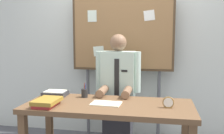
% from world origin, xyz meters
% --- Properties ---
extents(back_wall, '(6.40, 0.08, 2.70)m').
position_xyz_m(back_wall, '(0.00, 1.14, 1.35)').
color(back_wall, silver).
rests_on(back_wall, ground_plane).
extents(desk, '(1.68, 0.71, 0.75)m').
position_xyz_m(desk, '(0.00, 0.00, 0.66)').
color(desk, brown).
rests_on(desk, ground_plane).
extents(person, '(0.55, 0.56, 1.45)m').
position_xyz_m(person, '(0.00, 0.58, 0.68)').
color(person, '#2D2D33').
rests_on(person, ground_plane).
extents(bulletin_board, '(1.36, 0.09, 1.95)m').
position_xyz_m(bulletin_board, '(-0.00, 0.94, 1.42)').
color(bulletin_board, '#4C3823').
rests_on(bulletin_board, ground_plane).
extents(book_stack, '(0.22, 0.30, 0.07)m').
position_xyz_m(book_stack, '(-0.58, -0.19, 0.79)').
color(book_stack, '#B22D2D').
rests_on(book_stack, desk).
extents(open_notebook, '(0.30, 0.20, 0.01)m').
position_xyz_m(open_notebook, '(-0.02, -0.02, 0.76)').
color(open_notebook, '#F4EFCC').
rests_on(open_notebook, desk).
extents(desk_clock, '(0.11, 0.04, 0.11)m').
position_xyz_m(desk_clock, '(0.58, -0.04, 0.80)').
color(desk_clock, olive).
rests_on(desk_clock, desk).
extents(pen_holder, '(0.07, 0.07, 0.16)m').
position_xyz_m(pen_holder, '(-0.31, 0.21, 0.80)').
color(pen_holder, '#262626').
rests_on(pen_holder, desk).
extents(paper_tray, '(0.26, 0.20, 0.06)m').
position_xyz_m(paper_tray, '(-0.66, 0.22, 0.78)').
color(paper_tray, '#333338').
rests_on(paper_tray, desk).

